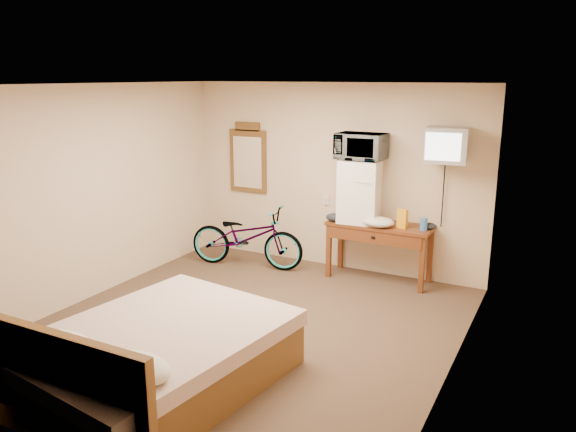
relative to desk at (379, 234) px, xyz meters
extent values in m
plane|color=#423221|center=(-0.77, -2.00, -0.63)|extent=(4.60, 4.60, 0.00)
plane|color=silver|center=(-0.77, -2.00, 1.87)|extent=(4.60, 4.60, 0.00)
cube|color=beige|center=(-0.77, 0.30, 0.62)|extent=(4.20, 0.04, 2.50)
cube|color=beige|center=(-0.77, -4.30, 0.62)|extent=(4.20, 0.04, 2.50)
cube|color=beige|center=(-2.87, -2.00, 0.62)|extent=(0.04, 4.60, 2.50)
cube|color=beige|center=(1.33, -2.00, 0.62)|extent=(0.04, 4.60, 2.50)
cube|color=beige|center=(-0.85, 0.29, 0.29)|extent=(0.08, 0.01, 0.13)
cube|color=brown|center=(0.00, 0.04, 0.10)|extent=(1.33, 0.52, 0.04)
cube|color=brown|center=(-0.61, -0.17, -0.27)|extent=(0.06, 0.06, 0.71)
cube|color=brown|center=(0.61, -0.17, -0.27)|extent=(0.06, 0.06, 0.71)
cube|color=brown|center=(-0.61, 0.24, -0.27)|extent=(0.06, 0.06, 0.71)
cube|color=brown|center=(0.61, 0.24, -0.27)|extent=(0.06, 0.06, 0.71)
cube|color=brown|center=(0.00, -0.19, 0.00)|extent=(1.21, 0.05, 0.16)
cube|color=black|center=(0.00, -0.20, 0.00)|extent=(0.05, 0.02, 0.03)
cube|color=white|center=(-0.29, 0.03, 0.52)|extent=(0.55, 0.53, 0.80)
cube|color=#A2A29D|center=(-0.29, -0.20, 0.68)|extent=(0.49, 0.01, 0.00)
cylinder|color=#A2A29D|center=(-0.46, -0.21, 0.48)|extent=(0.02, 0.02, 0.29)
imported|color=white|center=(-0.29, 0.03, 1.09)|extent=(0.61, 0.42, 0.33)
cube|color=orange|center=(0.31, -0.04, 0.24)|extent=(0.13, 0.09, 0.24)
cylinder|color=#3A6FC6|center=(0.57, -0.01, 0.20)|extent=(0.09, 0.09, 0.15)
ellipsoid|color=white|center=(0.03, -0.11, 0.18)|extent=(0.40, 0.31, 0.12)
ellipsoid|color=black|center=(-0.55, -0.10, 0.17)|extent=(0.27, 0.21, 0.10)
ellipsoid|color=black|center=(0.62, 0.07, 0.16)|extent=(0.18, 0.14, 0.08)
cube|color=black|center=(0.77, 0.28, 1.07)|extent=(0.14, 0.02, 0.14)
cylinder|color=black|center=(0.77, 0.24, 1.07)|extent=(0.05, 0.30, 0.05)
cube|color=#A2A29D|center=(0.77, 0.02, 1.17)|extent=(0.51, 0.44, 0.41)
cube|color=white|center=(0.77, -0.18, 1.17)|extent=(0.39, 0.05, 0.31)
cube|color=black|center=(0.77, 0.22, 1.17)|extent=(0.29, 0.04, 0.26)
cube|color=brown|center=(-2.09, 0.27, 0.75)|extent=(0.59, 0.04, 0.90)
cube|color=brown|center=(-2.09, 0.27, 1.25)|extent=(0.40, 0.04, 0.13)
cube|color=white|center=(-2.09, 0.25, 0.73)|extent=(0.47, 0.01, 0.74)
imported|color=black|center=(-1.78, -0.31, -0.20)|extent=(1.69, 0.85, 0.85)
cube|color=brown|center=(-0.84, -3.30, -0.43)|extent=(1.86, 2.31, 0.40)
cube|color=beige|center=(-0.84, -3.30, -0.18)|extent=(1.91, 2.36, 0.14)
cube|color=brown|center=(-0.84, -4.26, -0.08)|extent=(1.58, 0.08, 0.70)
ellipsoid|color=silver|center=(-1.21, -3.95, -0.05)|extent=(0.57, 0.35, 0.20)
ellipsoid|color=silver|center=(-0.47, -3.95, -0.05)|extent=(0.57, 0.35, 0.20)
camera|label=1|loc=(2.13, -6.63, 1.96)|focal=35.00mm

